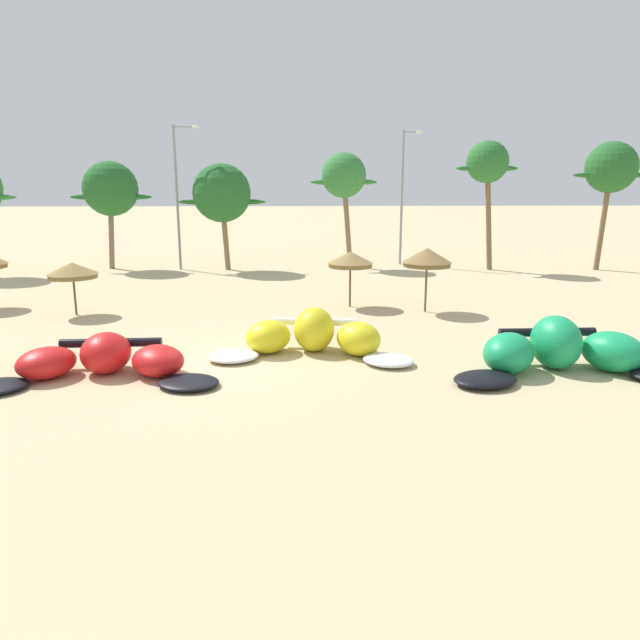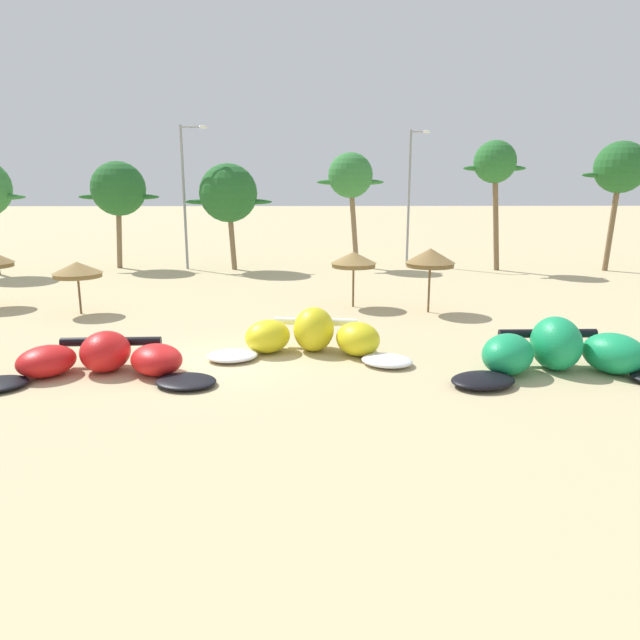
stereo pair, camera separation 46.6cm
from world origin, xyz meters
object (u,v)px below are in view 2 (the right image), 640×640
palm_center_left (351,177)px  kite_left (102,360)px  kite_center (561,353)px  beach_umbrella_outermost (430,258)px  palm_left_of_gap (228,194)px  palm_right_of_gap (620,168)px  beach_umbrella_near_palms (354,259)px  palm_center_right (495,164)px  lamppost_east_center (410,191)px  beach_umbrella_middle (77,270)px  kite_left_of_center (312,337)px  palm_left (118,189)px  lamppost_west_center (186,190)px

palm_center_left → kite_left: bearing=-111.3°
kite_center → beach_umbrella_outermost: 9.69m
palm_left_of_gap → palm_right_of_gap: bearing=-2.3°
beach_umbrella_near_palms → palm_center_right: (10.27, 12.19, 4.79)m
palm_right_of_gap → lamppost_east_center: bearing=165.9°
beach_umbrella_middle → palm_left_of_gap: bearing=70.1°
kite_center → palm_right_of_gap: palm_right_of_gap is taller
kite_left → palm_left_of_gap: 23.73m
kite_left_of_center → palm_center_left: 23.02m
beach_umbrella_outermost → palm_right_of_gap: (15.11, 13.11, 4.26)m
palm_left → beach_umbrella_near_palms: bearing=-41.8°
beach_umbrella_middle → palm_center_left: palm_center_left is taller
lamppost_west_center → kite_left: bearing=-85.6°
beach_umbrella_middle → lamppost_west_center: lamppost_west_center is taller
kite_center → palm_left: bearing=131.2°
beach_umbrella_middle → palm_right_of_gap: 34.32m
kite_center → lamppost_west_center: lamppost_west_center is taller
palm_left_of_gap → kite_center: bearing=-59.9°
kite_center → palm_right_of_gap: bearing=60.4°
kite_center → lamppost_west_center: (-16.45, 23.63, 4.73)m
beach_umbrella_outermost → lamppost_west_center: lamppost_west_center is taller
palm_left_of_gap → beach_umbrella_near_palms: bearing=-59.3°
palm_center_left → palm_center_right: 9.73m
beach_umbrella_middle → kite_center: bearing=-26.0°
beach_umbrella_near_palms → beach_umbrella_outermost: bearing=-20.8°
kite_left_of_center → beach_umbrella_middle: bearing=147.8°
kite_left_of_center → palm_center_right: size_ratio=0.85×
palm_center_left → palm_right_of_gap: 17.95m
palm_center_left → palm_right_of_gap: size_ratio=0.93×
palm_left_of_gap → lamppost_west_center: (-2.93, 0.29, 0.20)m
beach_umbrella_outermost → lamppost_east_center: lamppost_east_center is taller
beach_umbrella_middle → palm_center_left: 20.91m
palm_center_left → lamppost_east_center: 4.69m
palm_left → palm_center_right: 25.70m
palm_left → lamppost_east_center: 20.55m
kite_center → palm_center_left: (-5.14, 24.49, 5.66)m
kite_left → palm_left: 25.48m
kite_center → palm_left_of_gap: bearing=120.1°
palm_center_right → palm_right_of_gap: bearing=-2.7°
kite_left_of_center → palm_left_of_gap: palm_left_of_gap is taller
lamppost_west_center → kite_left_of_center: bearing=-68.2°
kite_left_of_center → kite_left: bearing=-161.3°
kite_center → beach_umbrella_near_palms: beach_umbrella_near_palms is taller
beach_umbrella_middle → palm_right_of_gap: (31.34, 13.17, 4.76)m
kite_left → palm_right_of_gap: (27.30, 22.20, 6.33)m
kite_left_of_center → palm_left_of_gap: bearing=105.0°
kite_center → lamppost_east_center: size_ratio=0.84×
palm_left → beach_umbrella_outermost: bearing=-38.7°
palm_left → palm_center_left: (16.08, 0.28, 0.86)m
palm_center_left → beach_umbrella_outermost: bearing=-80.0°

